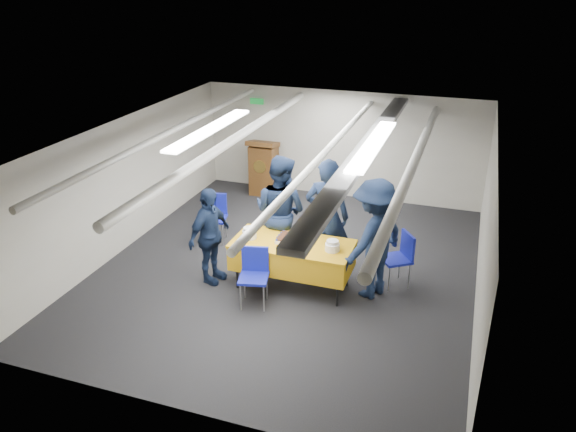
{
  "coord_description": "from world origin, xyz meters",
  "views": [
    {
      "loc": [
        2.66,
        -7.78,
        4.61
      ],
      "look_at": [
        0.07,
        -0.2,
        1.05
      ],
      "focal_mm": 35.0,
      "sensor_mm": 36.0,
      "label": 1
    }
  ],
  "objects_px": {
    "podium": "(264,167)",
    "chair_right": "(401,254)",
    "chair_near": "(254,270)",
    "sailor_c": "(210,236)",
    "sailor_b": "(280,212)",
    "serving_table": "(292,255)",
    "sailor_d": "(374,239)",
    "sailor_a": "(327,217)",
    "sheet_cake": "(293,239)",
    "chair_left": "(215,213)"
  },
  "relations": [
    {
      "from": "chair_near",
      "to": "sailor_a",
      "type": "relative_size",
      "value": 0.45
    },
    {
      "from": "chair_near",
      "to": "chair_right",
      "type": "relative_size",
      "value": 1.0
    },
    {
      "from": "sailor_d",
      "to": "chair_right",
      "type": "bearing_deg",
      "value": 168.18
    },
    {
      "from": "chair_near",
      "to": "chair_left",
      "type": "height_order",
      "value": "same"
    },
    {
      "from": "serving_table",
      "to": "podium",
      "type": "relative_size",
      "value": 1.47
    },
    {
      "from": "sheet_cake",
      "to": "sailor_c",
      "type": "distance_m",
      "value": 1.3
    },
    {
      "from": "sailor_a",
      "to": "sailor_d",
      "type": "relative_size",
      "value": 1.04
    },
    {
      "from": "podium",
      "to": "sailor_b",
      "type": "relative_size",
      "value": 0.65
    },
    {
      "from": "sailor_b",
      "to": "sailor_d",
      "type": "bearing_deg",
      "value": 177.17
    },
    {
      "from": "chair_left",
      "to": "sailor_b",
      "type": "distance_m",
      "value": 1.58
    },
    {
      "from": "chair_near",
      "to": "chair_left",
      "type": "distance_m",
      "value": 2.28
    },
    {
      "from": "serving_table",
      "to": "chair_left",
      "type": "xyz_separation_m",
      "value": [
        -1.87,
        1.16,
        -0.03
      ]
    },
    {
      "from": "sailor_b",
      "to": "sailor_c",
      "type": "bearing_deg",
      "value": 58.43
    },
    {
      "from": "chair_near",
      "to": "chair_right",
      "type": "distance_m",
      "value": 2.31
    },
    {
      "from": "sailor_b",
      "to": "chair_left",
      "type": "bearing_deg",
      "value": -6.68
    },
    {
      "from": "serving_table",
      "to": "sheet_cake",
      "type": "height_order",
      "value": "sheet_cake"
    },
    {
      "from": "serving_table",
      "to": "sailor_b",
      "type": "xyz_separation_m",
      "value": [
        -0.43,
        0.66,
        0.4
      ]
    },
    {
      "from": "podium",
      "to": "chair_left",
      "type": "height_order",
      "value": "podium"
    },
    {
      "from": "sheet_cake",
      "to": "sailor_c",
      "type": "height_order",
      "value": "sailor_c"
    },
    {
      "from": "sailor_a",
      "to": "chair_left",
      "type": "bearing_deg",
      "value": -16.85
    },
    {
      "from": "chair_near",
      "to": "podium",
      "type": "bearing_deg",
      "value": 109.32
    },
    {
      "from": "chair_right",
      "to": "sailor_d",
      "type": "height_order",
      "value": "sailor_d"
    },
    {
      "from": "podium",
      "to": "chair_near",
      "type": "bearing_deg",
      "value": -70.68
    },
    {
      "from": "sailor_b",
      "to": "sailor_c",
      "type": "distance_m",
      "value": 1.24
    },
    {
      "from": "podium",
      "to": "sailor_b",
      "type": "xyz_separation_m",
      "value": [
        1.43,
        -2.93,
        0.34
      ]
    },
    {
      "from": "chair_right",
      "to": "chair_left",
      "type": "xyz_separation_m",
      "value": [
        -3.44,
        0.53,
        0.0
      ]
    },
    {
      "from": "sheet_cake",
      "to": "podium",
      "type": "xyz_separation_m",
      "value": [
        -1.84,
        3.53,
        -0.2
      ]
    },
    {
      "from": "sailor_c",
      "to": "sailor_b",
      "type": "bearing_deg",
      "value": -31.82
    },
    {
      "from": "sheet_cake",
      "to": "chair_near",
      "type": "xyz_separation_m",
      "value": [
        -0.38,
        -0.64,
        -0.28
      ]
    },
    {
      "from": "chair_right",
      "to": "sailor_a",
      "type": "distance_m",
      "value": 1.29
    },
    {
      "from": "chair_near",
      "to": "sailor_c",
      "type": "xyz_separation_m",
      "value": [
        -0.89,
        0.36,
        0.25
      ]
    },
    {
      "from": "chair_left",
      "to": "sailor_a",
      "type": "distance_m",
      "value": 2.32
    },
    {
      "from": "chair_left",
      "to": "chair_near",
      "type": "bearing_deg",
      "value": -49.8
    },
    {
      "from": "sailor_c",
      "to": "sailor_d",
      "type": "distance_m",
      "value": 2.53
    },
    {
      "from": "sailor_d",
      "to": "sailor_a",
      "type": "bearing_deg",
      "value": -90.31
    },
    {
      "from": "chair_right",
      "to": "podium",
      "type": "bearing_deg",
      "value": 139.27
    },
    {
      "from": "sheet_cake",
      "to": "podium",
      "type": "bearing_deg",
      "value": 117.55
    },
    {
      "from": "serving_table",
      "to": "chair_right",
      "type": "relative_size",
      "value": 2.12
    },
    {
      "from": "chair_near",
      "to": "sailor_c",
      "type": "relative_size",
      "value": 0.55
    },
    {
      "from": "podium",
      "to": "chair_right",
      "type": "xyz_separation_m",
      "value": [
        3.42,
        -2.95,
        -0.08
      ]
    },
    {
      "from": "podium",
      "to": "chair_right",
      "type": "bearing_deg",
      "value": -40.73
    },
    {
      "from": "sailor_c",
      "to": "sailor_d",
      "type": "relative_size",
      "value": 0.84
    },
    {
      "from": "sheet_cake",
      "to": "chair_near",
      "type": "bearing_deg",
      "value": -120.7
    },
    {
      "from": "serving_table",
      "to": "sailor_a",
      "type": "xyz_separation_m",
      "value": [
        0.35,
        0.67,
        0.41
      ]
    },
    {
      "from": "podium",
      "to": "sailor_c",
      "type": "relative_size",
      "value": 0.8
    },
    {
      "from": "chair_left",
      "to": "sheet_cake",
      "type": "bearing_deg",
      "value": -30.81
    },
    {
      "from": "podium",
      "to": "chair_near",
      "type": "relative_size",
      "value": 1.44
    },
    {
      "from": "sheet_cake",
      "to": "serving_table",
      "type": "bearing_deg",
      "value": -73.71
    },
    {
      "from": "serving_table",
      "to": "sailor_d",
      "type": "height_order",
      "value": "sailor_d"
    },
    {
      "from": "serving_table",
      "to": "sheet_cake",
      "type": "bearing_deg",
      "value": 106.29
    }
  ]
}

